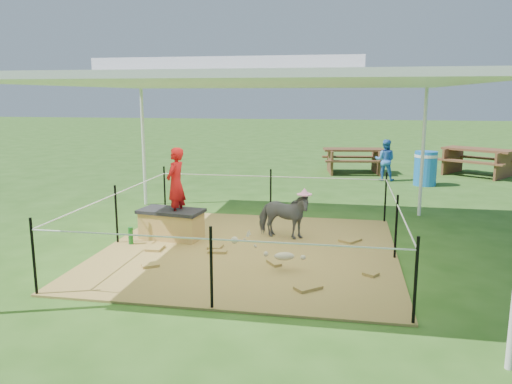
% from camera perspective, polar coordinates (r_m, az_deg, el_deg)
% --- Properties ---
extents(ground, '(90.00, 90.00, 0.00)m').
position_cam_1_polar(ground, '(8.03, -0.77, -6.77)').
color(ground, '#2D5919').
rests_on(ground, ground).
extents(hay_patch, '(4.60, 4.60, 0.03)m').
position_cam_1_polar(hay_patch, '(8.02, -0.77, -6.67)').
color(hay_patch, brown).
rests_on(hay_patch, ground).
extents(canopy_tent, '(6.30, 6.30, 2.90)m').
position_cam_1_polar(canopy_tent, '(7.65, -0.83, 12.80)').
color(canopy_tent, silver).
rests_on(canopy_tent, ground).
extents(rope_fence, '(4.54, 4.54, 1.00)m').
position_cam_1_polar(rope_fence, '(7.86, -0.79, -2.30)').
color(rope_fence, black).
rests_on(rope_fence, ground).
extents(straw_bale, '(1.08, 0.65, 0.45)m').
position_cam_1_polar(straw_bale, '(8.70, -9.63, -3.78)').
color(straw_bale, '#B78442').
rests_on(straw_bale, hay_patch).
extents(dark_cloth, '(1.15, 0.72, 0.06)m').
position_cam_1_polar(dark_cloth, '(8.63, -9.68, -2.16)').
color(dark_cloth, black).
rests_on(dark_cloth, straw_bale).
extents(woman, '(0.35, 0.48, 1.22)m').
position_cam_1_polar(woman, '(8.49, -9.17, 1.63)').
color(woman, red).
rests_on(woman, straw_bale).
extents(green_bottle, '(0.09, 0.09, 0.28)m').
position_cam_1_polar(green_bottle, '(8.52, -14.13, -4.86)').
color(green_bottle, '#17681E').
rests_on(green_bottle, hay_patch).
extents(pony, '(1.01, 0.60, 0.80)m').
position_cam_1_polar(pony, '(8.54, 3.13, -2.70)').
color(pony, '#48484C').
rests_on(pony, hay_patch).
extents(pink_hat, '(0.25, 0.25, 0.12)m').
position_cam_1_polar(pink_hat, '(8.44, 3.16, 0.33)').
color(pink_hat, '#FD92CB').
rests_on(pink_hat, pony).
extents(foal, '(0.92, 0.64, 0.47)m').
position_cam_1_polar(foal, '(7.03, 3.25, -7.14)').
color(foal, beige).
rests_on(foal, hay_patch).
extents(trash_barrel, '(0.75, 0.75, 0.94)m').
position_cam_1_polar(trash_barrel, '(14.52, 18.79, 2.57)').
color(trash_barrel, blue).
rests_on(trash_barrel, ground).
extents(picnic_table_near, '(2.05, 1.61, 0.79)m').
position_cam_1_polar(picnic_table_near, '(16.25, 11.05, 3.52)').
color(picnic_table_near, '#52331C').
rests_on(picnic_table_near, ground).
extents(picnic_table_far, '(2.50, 2.36, 0.84)m').
position_cam_1_polar(picnic_table_far, '(16.89, 23.99, 3.15)').
color(picnic_table_far, brown).
rests_on(picnic_table_far, ground).
extents(distant_person, '(0.65, 0.54, 1.20)m').
position_cam_1_polar(distant_person, '(14.99, 14.53, 3.55)').
color(distant_person, '#3673CB').
rests_on(distant_person, ground).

